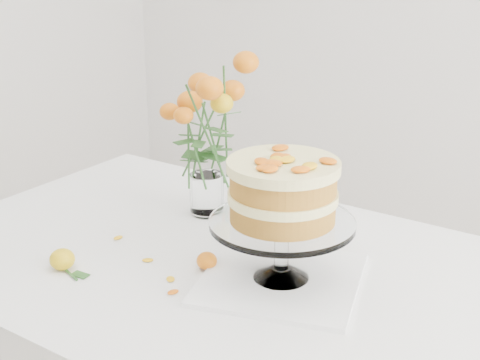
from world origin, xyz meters
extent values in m
cube|color=tan|center=(0.00, 0.00, 0.73)|extent=(1.40, 0.90, 0.04)
cylinder|color=tan|center=(-0.62, 0.37, 0.35)|extent=(0.06, 0.06, 0.71)
cube|color=white|center=(0.00, 0.00, 0.75)|extent=(1.42, 0.92, 0.01)
cube|color=white|center=(0.00, 0.46, 0.65)|extent=(1.42, 0.01, 0.20)
cube|color=white|center=(-0.71, 0.00, 0.65)|extent=(0.01, 0.92, 0.20)
cube|color=white|center=(0.18, -0.01, 0.76)|extent=(0.41, 0.41, 0.01)
cylinder|color=white|center=(0.18, -0.01, 0.84)|extent=(0.03, 0.03, 0.10)
cylinder|color=white|center=(0.18, -0.01, 0.89)|extent=(0.30, 0.30, 0.01)
cylinder|color=#AB7D26|center=(0.18, -0.01, 0.92)|extent=(0.26, 0.26, 0.04)
cylinder|color=#EEEB9A|center=(0.18, -0.01, 0.95)|extent=(0.27, 0.27, 0.02)
cylinder|color=#AB7D26|center=(0.18, -0.01, 0.98)|extent=(0.26, 0.26, 0.04)
cylinder|color=#EEEB9A|center=(0.18, -0.01, 1.02)|extent=(0.27, 0.27, 0.02)
cylinder|color=white|center=(-0.17, 0.20, 0.76)|extent=(0.07, 0.07, 0.01)
cylinder|color=white|center=(-0.17, 0.20, 0.82)|extent=(0.09, 0.09, 0.10)
ellipsoid|color=yellow|center=(-0.25, -0.23, 0.78)|extent=(0.06, 0.06, 0.05)
cylinder|color=#2A5823|center=(-0.21, -0.25, 0.76)|extent=(0.07, 0.03, 0.01)
ellipsoid|color=orange|center=(0.01, -0.05, 0.78)|extent=(0.05, 0.05, 0.04)
cylinder|color=#2A5823|center=(0.04, -0.05, 0.76)|extent=(0.06, 0.01, 0.00)
ellipsoid|color=#FBB50F|center=(-0.12, -0.10, 0.76)|extent=(0.03, 0.02, 0.00)
ellipsoid|color=#FBB50F|center=(-0.02, -0.14, 0.76)|extent=(0.03, 0.02, 0.00)
ellipsoid|color=#FBB50F|center=(0.02, -0.18, 0.76)|extent=(0.03, 0.02, 0.00)
ellipsoid|color=#FBB50F|center=(-0.26, -0.05, 0.76)|extent=(0.03, 0.02, 0.00)
camera|label=1|loc=(0.82, -1.11, 1.45)|focal=50.00mm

